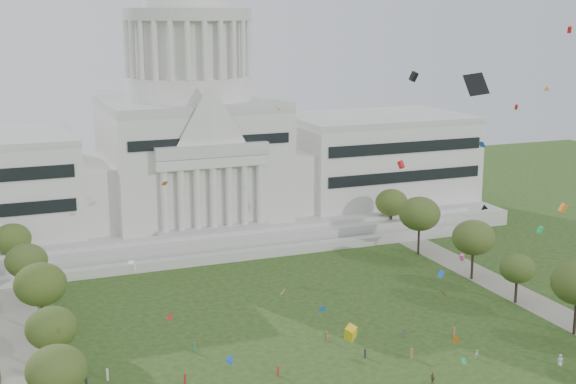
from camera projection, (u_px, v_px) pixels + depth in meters
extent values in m
cube|color=#B7B5AC|center=(192.00, 219.00, 215.44)|extent=(160.00, 60.00, 4.00)
cube|color=#B7B5AC|center=(229.00, 257.00, 185.74)|extent=(130.00, 3.00, 2.00)
cube|color=#B7B5AC|center=(219.00, 241.00, 192.67)|extent=(140.00, 3.00, 5.00)
cube|color=silver|center=(376.00, 159.00, 231.59)|extent=(50.00, 34.00, 22.00)
cube|color=silver|center=(89.00, 193.00, 200.79)|extent=(12.00, 26.00, 16.00)
cube|color=silver|center=(289.00, 178.00, 220.31)|extent=(12.00, 26.00, 16.00)
cube|color=silver|center=(191.00, 161.00, 211.06)|extent=(44.00, 38.00, 28.00)
cube|color=silver|center=(212.00, 162.00, 192.23)|extent=(28.00, 3.00, 2.40)
cube|color=black|center=(406.00, 162.00, 215.56)|extent=(46.00, 0.40, 11.00)
cylinder|color=silver|center=(189.00, 88.00, 206.84)|extent=(32.00, 32.00, 6.00)
cylinder|color=silver|center=(188.00, 48.00, 204.67)|extent=(28.00, 28.00, 14.00)
cylinder|color=#B7B5AC|center=(187.00, 14.00, 202.82)|extent=(32.40, 32.40, 3.00)
cube|color=gray|center=(545.00, 308.00, 156.16)|extent=(8.00, 160.00, 0.04)
ellipsoid|color=#394D1B|center=(57.00, 370.00, 109.16)|extent=(8.42, 8.42, 6.89)
cylinder|color=black|center=(575.00, 318.00, 142.71)|extent=(0.56, 0.56, 6.20)
cylinder|color=black|center=(54.00, 361.00, 125.85)|extent=(0.56, 0.56, 5.27)
ellipsoid|color=#334817|center=(51.00, 328.00, 124.63)|extent=(8.12, 8.12, 6.65)
cylinder|color=black|center=(516.00, 292.00, 158.43)|extent=(0.56, 0.56, 4.56)
ellipsoid|color=#354C1A|center=(517.00, 268.00, 157.38)|extent=(7.01, 7.01, 5.74)
cylinder|color=black|center=(43.00, 318.00, 142.54)|extent=(0.56, 0.56, 6.03)
ellipsoid|color=#344714|center=(40.00, 284.00, 141.15)|extent=(9.29, 9.29, 7.60)
cylinder|color=black|center=(472.00, 266.00, 172.51)|extent=(0.56, 0.56, 5.97)
ellipsoid|color=#3E4F1E|center=(474.00, 237.00, 171.14)|extent=(9.19, 9.19, 7.52)
cylinder|color=black|center=(28.00, 288.00, 159.06)|extent=(0.56, 0.56, 5.41)
ellipsoid|color=#34491B|center=(26.00, 261.00, 157.81)|extent=(8.33, 8.33, 6.81)
cylinder|color=black|center=(419.00, 241.00, 190.28)|extent=(0.56, 0.56, 6.37)
ellipsoid|color=#384B1B|center=(420.00, 214.00, 188.81)|extent=(9.82, 9.82, 8.03)
cylinder|color=black|center=(14.00, 264.00, 174.91)|extent=(0.56, 0.56, 5.32)
ellipsoid|color=#354C17|center=(12.00, 239.00, 173.68)|extent=(8.19, 8.19, 6.70)
cylinder|color=black|center=(391.00, 224.00, 207.53)|extent=(0.56, 0.56, 5.47)
ellipsoid|color=#3E5118|center=(392.00, 202.00, 206.27)|extent=(8.42, 8.42, 6.89)
imported|color=silver|center=(560.00, 360.00, 130.07)|extent=(1.17, 1.19, 2.06)
imported|color=silver|center=(477.00, 355.00, 132.78)|extent=(0.91, 0.80, 1.60)
imported|color=olive|center=(432.00, 378.00, 123.62)|extent=(0.75, 1.24, 2.02)
cube|color=olive|center=(454.00, 332.00, 141.56)|extent=(0.59, 0.48, 1.94)
cube|color=#B21E1E|center=(185.00, 379.00, 123.77)|extent=(0.40, 0.52, 1.73)
cube|color=#33723F|center=(194.00, 347.00, 135.51)|extent=(0.38, 0.51, 1.73)
cube|color=#26262B|center=(86.00, 382.00, 122.95)|extent=(0.47, 0.40, 1.52)
cube|color=#4C4C51|center=(405.00, 333.00, 141.64)|extent=(0.49, 0.42, 1.58)
cube|color=olive|center=(411.00, 354.00, 132.89)|extent=(0.31, 0.49, 1.84)
cube|color=#B21E1E|center=(278.00, 371.00, 126.79)|extent=(0.31, 0.44, 1.53)
cube|color=#26262B|center=(365.00, 353.00, 133.35)|extent=(0.33, 0.44, 1.50)
cube|color=olive|center=(326.00, 336.00, 140.36)|extent=(0.45, 0.52, 1.67)
cube|color=silver|center=(107.00, 375.00, 125.12)|extent=(0.35, 0.52, 1.86)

